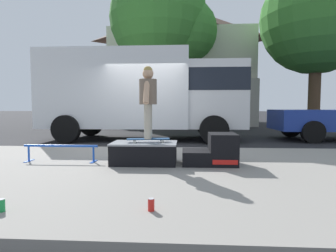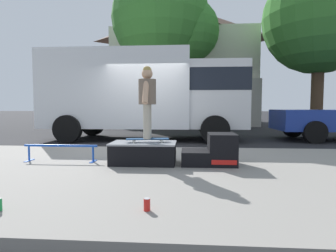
{
  "view_description": "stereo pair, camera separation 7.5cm",
  "coord_description": "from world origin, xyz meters",
  "px_view_note": "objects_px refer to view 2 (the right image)",
  "views": [
    {
      "loc": [
        1.22,
        -7.52,
        1.16
      ],
      "look_at": [
        0.85,
        -1.37,
        0.73
      ],
      "focal_mm": 29.42,
      "sensor_mm": 36.0,
      "label": 1
    },
    {
      "loc": [
        1.29,
        -7.51,
        1.16
      ],
      "look_at": [
        0.85,
        -1.37,
        0.73
      ],
      "focal_mm": 29.42,
      "sensor_mm": 36.0,
      "label": 2
    }
  ],
  "objects_px": {
    "grind_rail": "(61,149)",
    "soda_can": "(147,204)",
    "kicker_ramp": "(214,152)",
    "skateboard": "(148,139)",
    "street_tree_main": "(166,22)",
    "street_tree_neighbour": "(327,21)",
    "skate_box": "(144,152)",
    "skater_kid": "(147,96)",
    "box_truck": "(146,92)"
  },
  "relations": [
    {
      "from": "kicker_ramp",
      "to": "skater_kid",
      "type": "xyz_separation_m",
      "value": [
        -1.2,
        0.02,
        1.0
      ]
    },
    {
      "from": "grind_rail",
      "to": "street_tree_neighbour",
      "type": "height_order",
      "value": "street_tree_neighbour"
    },
    {
      "from": "skate_box",
      "to": "skater_kid",
      "type": "bearing_deg",
      "value": 12.97
    },
    {
      "from": "skater_kid",
      "to": "street_tree_neighbour",
      "type": "height_order",
      "value": "street_tree_neighbour"
    },
    {
      "from": "soda_can",
      "to": "street_tree_main",
      "type": "height_order",
      "value": "street_tree_main"
    },
    {
      "from": "grind_rail",
      "to": "soda_can",
      "type": "bearing_deg",
      "value": -49.7
    },
    {
      "from": "kicker_ramp",
      "to": "soda_can",
      "type": "height_order",
      "value": "kicker_ramp"
    },
    {
      "from": "skateboard",
      "to": "skate_box",
      "type": "bearing_deg",
      "value": -167.03
    },
    {
      "from": "skateboard",
      "to": "soda_can",
      "type": "height_order",
      "value": "skateboard"
    },
    {
      "from": "skate_box",
      "to": "street_tree_neighbour",
      "type": "bearing_deg",
      "value": 50.53
    },
    {
      "from": "street_tree_main",
      "to": "skater_kid",
      "type": "bearing_deg",
      "value": -87.64
    },
    {
      "from": "skateboard",
      "to": "street_tree_main",
      "type": "relative_size",
      "value": 0.1
    },
    {
      "from": "skate_box",
      "to": "soda_can",
      "type": "distance_m",
      "value": 2.33
    },
    {
      "from": "kicker_ramp",
      "to": "skate_box",
      "type": "bearing_deg",
      "value": 179.98
    },
    {
      "from": "kicker_ramp",
      "to": "soda_can",
      "type": "relative_size",
      "value": 7.67
    },
    {
      "from": "grind_rail",
      "to": "soda_can",
      "type": "height_order",
      "value": "grind_rail"
    },
    {
      "from": "skateboard",
      "to": "box_truck",
      "type": "distance_m",
      "value": 4.93
    },
    {
      "from": "box_truck",
      "to": "skateboard",
      "type": "bearing_deg",
      "value": -81.08
    },
    {
      "from": "skateboard",
      "to": "skater_kid",
      "type": "distance_m",
      "value": 0.78
    },
    {
      "from": "street_tree_main",
      "to": "soda_can",
      "type": "bearing_deg",
      "value": -86.5
    },
    {
      "from": "skater_kid",
      "to": "soda_can",
      "type": "xyz_separation_m",
      "value": [
        0.33,
        -2.31,
        -1.17
      ]
    },
    {
      "from": "skate_box",
      "to": "grind_rail",
      "type": "bearing_deg",
      "value": 177.2
    },
    {
      "from": "grind_rail",
      "to": "skateboard",
      "type": "height_order",
      "value": "skateboard"
    },
    {
      "from": "soda_can",
      "to": "street_tree_main",
      "type": "xyz_separation_m",
      "value": [
        -0.72,
        11.81,
        5.34
      ]
    },
    {
      "from": "skateboard",
      "to": "kicker_ramp",
      "type": "bearing_deg",
      "value": -0.8
    },
    {
      "from": "kicker_ramp",
      "to": "soda_can",
      "type": "xyz_separation_m",
      "value": [
        -0.87,
        -2.29,
        -0.17
      ]
    },
    {
      "from": "grind_rail",
      "to": "skater_kid",
      "type": "bearing_deg",
      "value": -2.12
    },
    {
      "from": "street_tree_main",
      "to": "skateboard",
      "type": "bearing_deg",
      "value": -87.64
    },
    {
      "from": "skate_box",
      "to": "box_truck",
      "type": "relative_size",
      "value": 0.17
    },
    {
      "from": "street_tree_main",
      "to": "street_tree_neighbour",
      "type": "xyz_separation_m",
      "value": [
        7.72,
        -0.53,
        -0.27
      ]
    },
    {
      "from": "kicker_ramp",
      "to": "box_truck",
      "type": "xyz_separation_m",
      "value": [
        -1.95,
        4.76,
        1.35
      ]
    },
    {
      "from": "skate_box",
      "to": "skateboard",
      "type": "xyz_separation_m",
      "value": [
        0.07,
        0.02,
        0.24
      ]
    },
    {
      "from": "soda_can",
      "to": "box_truck",
      "type": "distance_m",
      "value": 7.29
    },
    {
      "from": "box_truck",
      "to": "skater_kid",
      "type": "bearing_deg",
      "value": -81.08
    },
    {
      "from": "skater_kid",
      "to": "skateboard",
      "type": "bearing_deg",
      "value": 104.04
    },
    {
      "from": "skateboard",
      "to": "street_tree_neighbour",
      "type": "height_order",
      "value": "street_tree_neighbour"
    },
    {
      "from": "kicker_ramp",
      "to": "box_truck",
      "type": "distance_m",
      "value": 5.31
    },
    {
      "from": "skate_box",
      "to": "street_tree_main",
      "type": "height_order",
      "value": "street_tree_main"
    },
    {
      "from": "skateboard",
      "to": "box_truck",
      "type": "xyz_separation_m",
      "value": [
        -0.74,
        4.74,
        1.13
      ]
    },
    {
      "from": "skater_kid",
      "to": "street_tree_main",
      "type": "bearing_deg",
      "value": 92.36
    },
    {
      "from": "soda_can",
      "to": "box_truck",
      "type": "xyz_separation_m",
      "value": [
        -1.08,
        7.05,
        1.52
      ]
    },
    {
      "from": "soda_can",
      "to": "skate_box",
      "type": "bearing_deg",
      "value": 99.96
    },
    {
      "from": "soda_can",
      "to": "skateboard",
      "type": "bearing_deg",
      "value": 98.16
    },
    {
      "from": "grind_rail",
      "to": "skateboard",
      "type": "xyz_separation_m",
      "value": [
        1.68,
        -0.06,
        0.21
      ]
    },
    {
      "from": "skate_box",
      "to": "skater_kid",
      "type": "distance_m",
      "value": 1.02
    },
    {
      "from": "soda_can",
      "to": "street_tree_main",
      "type": "bearing_deg",
      "value": 93.5
    },
    {
      "from": "kicker_ramp",
      "to": "skateboard",
      "type": "height_order",
      "value": "kicker_ramp"
    },
    {
      "from": "skater_kid",
      "to": "street_tree_main",
      "type": "distance_m",
      "value": 10.39
    },
    {
      "from": "skateboard",
      "to": "soda_can",
      "type": "relative_size",
      "value": 6.37
    },
    {
      "from": "kicker_ramp",
      "to": "skater_kid",
      "type": "distance_m",
      "value": 1.56
    }
  ]
}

